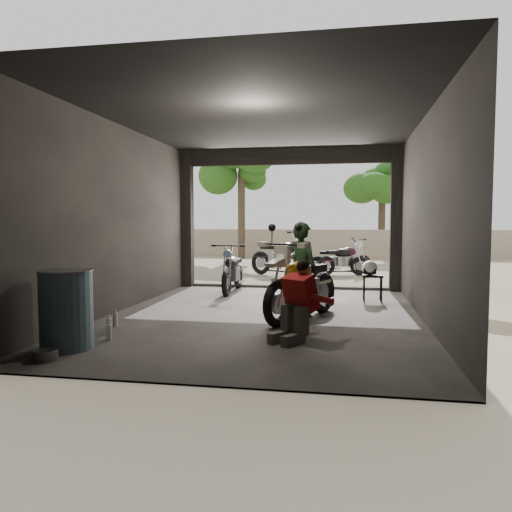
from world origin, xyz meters
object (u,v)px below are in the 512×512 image
(outside_bike_c, at_px, (339,257))
(oil_drum, at_px, (66,311))
(mechanic, at_px, (295,303))
(helmet, at_px, (370,268))
(outside_bike_a, at_px, (281,254))
(left_bike, at_px, (233,268))
(main_bike, at_px, (302,280))
(outside_bike_b, at_px, (345,257))
(stool, at_px, (373,279))
(rider, at_px, (302,270))
(sign_post, at_px, (453,219))

(outside_bike_c, distance_m, oil_drum, 9.61)
(mechanic, distance_m, helmet, 3.59)
(outside_bike_a, bearing_deg, left_bike, -159.45)
(main_bike, xyz_separation_m, outside_bike_b, (0.65, 6.82, -0.10))
(stool, bearing_deg, mechanic, -108.39)
(rider, bearing_deg, outside_bike_c, -60.67)
(outside_bike_b, distance_m, helmet, 4.91)
(rider, relative_size, oil_drum, 1.60)
(rider, height_order, oil_drum, rider)
(left_bike, bearing_deg, main_bike, -58.60)
(outside_bike_c, xyz_separation_m, helmet, (0.66, -4.80, 0.16))
(outside_bike_b, distance_m, outside_bike_c, 0.20)
(helmet, distance_m, sign_post, 2.15)
(mechanic, height_order, helmet, mechanic)
(oil_drum, bearing_deg, left_bike, 80.06)
(mechanic, relative_size, sign_post, 0.43)
(outside_bike_b, height_order, stool, outside_bike_b)
(rider, distance_m, stool, 2.14)
(oil_drum, bearing_deg, rider, 44.67)
(rider, relative_size, helmet, 5.04)
(helmet, bearing_deg, outside_bike_a, 133.83)
(sign_post, bearing_deg, mechanic, -133.80)
(outside_bike_c, height_order, sign_post, sign_post)
(main_bike, xyz_separation_m, outside_bike_c, (0.47, 6.73, -0.11))
(main_bike, relative_size, left_bike, 1.19)
(mechanic, height_order, sign_post, sign_post)
(main_bike, relative_size, stool, 3.55)
(left_bike, height_order, outside_bike_b, left_bike)
(mechanic, xyz_separation_m, stool, (1.15, 3.46, -0.05))
(mechanic, bearing_deg, helmet, 106.33)
(outside_bike_c, xyz_separation_m, rider, (-0.49, -6.51, 0.26))
(main_bike, height_order, outside_bike_a, outside_bike_a)
(rider, bearing_deg, helmet, -90.29)
(mechanic, bearing_deg, outside_bike_b, 119.77)
(outside_bike_a, xyz_separation_m, helmet, (2.25, -4.19, 0.03))
(helmet, height_order, sign_post, sign_post)
(stool, relative_size, sign_post, 0.22)
(outside_bike_c, distance_m, mechanic, 8.23)
(outside_bike_b, xyz_separation_m, stool, (0.54, -4.85, -0.08))
(mechanic, bearing_deg, sign_post, 91.55)
(mechanic, relative_size, helmet, 3.32)
(main_bike, relative_size, oil_drum, 1.95)
(outside_bike_b, distance_m, rider, 6.63)
(outside_bike_a, height_order, sign_post, sign_post)
(main_bike, distance_m, outside_bike_c, 6.75)
(outside_bike_a, height_order, outside_bike_b, outside_bike_a)
(outside_bike_a, xyz_separation_m, outside_bike_c, (1.59, 0.61, -0.13))
(left_bike, xyz_separation_m, oil_drum, (-0.89, -5.08, -0.05))
(rider, bearing_deg, outside_bike_a, -45.80)
(rider, height_order, stool, rider)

